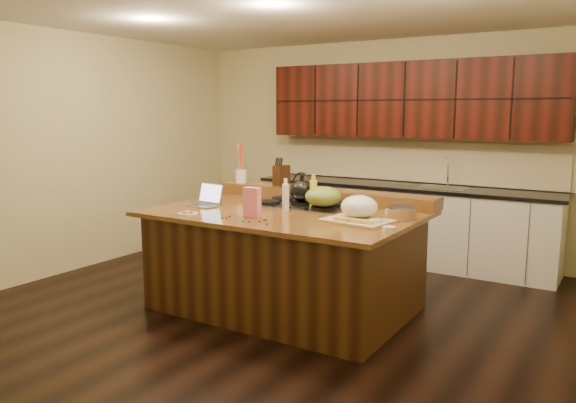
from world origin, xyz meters
The scene contains 30 objects.
room centered at (0.00, 0.00, 1.35)m, with size 5.52×5.02×2.72m.
island centered at (0.00, 0.00, 0.46)m, with size 2.40×1.60×0.92m.
back_ledge centered at (0.00, 0.70, 0.98)m, with size 2.40×0.30×0.12m, color black.
cooktop centered at (0.00, 0.30, 0.94)m, with size 0.92×0.52×0.05m.
back_counter centered at (0.30, 2.23, 0.98)m, with size 3.70×0.66×2.40m.
kettle centered at (0.00, 0.30, 1.07)m, with size 0.23×0.23×0.21m, color black.
green_bowl centered at (0.30, 0.17, 1.06)m, with size 0.33×0.33×0.18m, color olive.
laptop centered at (-0.81, -0.14, 0.98)m, with size 0.33×0.27×0.21m.
oil_bottle centered at (0.16, 0.24, 1.06)m, with size 0.07×0.07×0.27m, color yellow.
vinegar_bottle centered at (0.01, -0.01, 1.04)m, with size 0.06×0.06×0.25m, color silver.
wooden_tray centered at (0.77, -0.08, 1.02)m, with size 0.57×0.46×0.21m.
ramekin_a centered at (1.15, -0.36, 0.94)m, with size 0.10×0.10×0.04m, color white.
ramekin_b centered at (0.95, -0.16, 0.94)m, with size 0.10×0.10×0.04m, color white.
ramekin_c centered at (0.88, 0.34, 0.94)m, with size 0.10×0.10×0.04m, color white.
strainer_bowl centered at (1.04, 0.18, 0.97)m, with size 0.24×0.24×0.09m, color #996B3F.
kitchen_timer centered at (0.77, -0.26, 0.96)m, with size 0.08×0.08×0.07m, color silver.
pink_bag centered at (-0.07, -0.42, 1.05)m, with size 0.14×0.07×0.26m, color pink.
candy_plate centered at (-0.64, -0.59, 0.93)m, with size 0.18×0.18×0.01m, color white.
package_box centered at (-1.13, 0.30, 0.99)m, with size 0.10×0.07×0.14m, color gold.
utensil_crock centered at (-1.02, 0.70, 1.11)m, with size 0.12×0.12×0.14m, color white.
knife_block centered at (-0.49, 0.70, 1.15)m, with size 0.11×0.18×0.21m, color black.
gumdrop_0 centered at (-0.23, -0.57, 0.93)m, with size 0.02×0.02×0.02m, color red.
gumdrop_1 centered at (-0.02, -0.62, 0.93)m, with size 0.02×0.02×0.02m, color #198C26.
gumdrop_2 centered at (0.10, -0.55, 0.93)m, with size 0.02×0.02×0.02m, color red.
gumdrop_3 centered at (-0.26, -0.58, 0.93)m, with size 0.02×0.02×0.02m, color #198C26.
gumdrop_4 centered at (-0.24, -0.51, 0.93)m, with size 0.02×0.02×0.02m, color red.
gumdrop_5 centered at (0.02, -0.59, 0.93)m, with size 0.02×0.02×0.02m, color #198C26.
gumdrop_6 centered at (0.21, -0.61, 0.93)m, with size 0.02×0.02×0.02m, color red.
gumdrop_7 centered at (0.10, -0.45, 0.93)m, with size 0.02×0.02×0.02m, color #198C26.
gumdrop_8 centered at (0.10, -0.48, 0.93)m, with size 0.02×0.02×0.02m, color red.
Camera 1 is at (2.69, -4.26, 1.82)m, focal length 35.00 mm.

